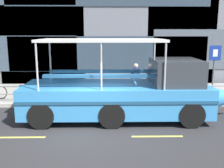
% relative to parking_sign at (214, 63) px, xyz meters
% --- Properties ---
extents(ground_plane, '(120.00, 120.00, 0.00)m').
position_rel_parking_sign_xyz_m(ground_plane, '(-6.16, -4.03, -2.04)').
color(ground_plane, '#2B2B2D').
extents(sidewalk, '(32.00, 4.80, 0.18)m').
position_rel_parking_sign_xyz_m(sidewalk, '(-6.16, 1.57, -1.95)').
color(sidewalk, '#99968E').
rests_on(sidewalk, ground_plane).
extents(curb_edge, '(32.00, 0.18, 0.18)m').
position_rel_parking_sign_xyz_m(curb_edge, '(-6.16, -0.92, -1.95)').
color(curb_edge, '#B2ADA3').
rests_on(curb_edge, ground_plane).
extents(lane_centreline, '(25.80, 0.12, 0.01)m').
position_rel_parking_sign_xyz_m(lane_centreline, '(-6.16, -4.66, -2.04)').
color(lane_centreline, '#DBD64C').
rests_on(lane_centreline, ground_plane).
extents(curb_guardrail, '(11.89, 0.09, 0.81)m').
position_rel_parking_sign_xyz_m(curb_guardrail, '(-5.13, -0.58, -1.31)').
color(curb_guardrail, gray).
rests_on(curb_guardrail, sidewalk).
extents(parking_sign, '(0.60, 0.12, 2.74)m').
position_rel_parking_sign_xyz_m(parking_sign, '(0.00, 0.00, 0.00)').
color(parking_sign, '#4C4F54').
rests_on(parking_sign, sidewalk).
extents(duck_tour_boat, '(9.46, 2.64, 3.31)m').
position_rel_parking_sign_xyz_m(duck_tour_boat, '(-4.62, -2.64, -0.95)').
color(duck_tour_boat, '#388CD1').
rests_on(duck_tour_boat, ground_plane).
extents(pedestrian_near_bow, '(0.29, 0.43, 1.63)m').
position_rel_parking_sign_xyz_m(pedestrian_near_bow, '(-2.26, 0.28, -0.87)').
color(pedestrian_near_bow, '#1E2338').
rests_on(pedestrian_near_bow, sidewalk).
extents(pedestrian_mid_left, '(0.51, 0.24, 1.78)m').
position_rel_parking_sign_xyz_m(pedestrian_mid_left, '(-3.99, 0.39, -0.78)').
color(pedestrian_mid_left, '#1E2338').
rests_on(pedestrian_mid_left, sidewalk).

